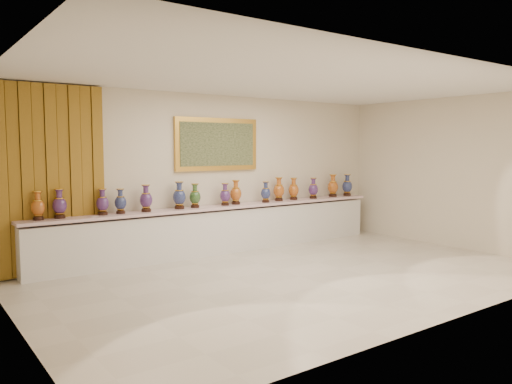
% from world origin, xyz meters
% --- Properties ---
extents(ground, '(8.00, 8.00, 0.00)m').
position_xyz_m(ground, '(0.00, 0.00, 0.00)').
color(ground, beige).
rests_on(ground, ground).
extents(room, '(8.00, 8.00, 8.00)m').
position_xyz_m(room, '(-2.54, 2.44, 1.59)').
color(room, beige).
rests_on(room, ground).
extents(counter, '(7.28, 0.48, 0.90)m').
position_xyz_m(counter, '(0.00, 2.27, 0.44)').
color(counter, white).
rests_on(counter, ground).
extents(vase_0, '(0.26, 0.26, 0.44)m').
position_xyz_m(vase_0, '(-3.28, 2.28, 1.10)').
color(vase_0, black).
rests_on(vase_0, counter).
extents(vase_1, '(0.25, 0.25, 0.46)m').
position_xyz_m(vase_1, '(-2.97, 2.29, 1.11)').
color(vase_1, black).
rests_on(vase_1, counter).
extents(vase_2, '(0.20, 0.20, 0.43)m').
position_xyz_m(vase_2, '(-2.29, 2.28, 1.09)').
color(vase_2, black).
rests_on(vase_2, counter).
extents(vase_3, '(0.24, 0.24, 0.42)m').
position_xyz_m(vase_3, '(-1.99, 2.28, 1.09)').
color(vase_3, black).
rests_on(vase_3, counter).
extents(vase_4, '(0.27, 0.27, 0.47)m').
position_xyz_m(vase_4, '(-1.55, 2.26, 1.11)').
color(vase_4, black).
rests_on(vase_4, counter).
extents(vase_5, '(0.28, 0.28, 0.49)m').
position_xyz_m(vase_5, '(-0.91, 2.27, 1.12)').
color(vase_5, black).
rests_on(vase_5, counter).
extents(vase_6, '(0.25, 0.25, 0.44)m').
position_xyz_m(vase_6, '(-0.59, 2.27, 1.10)').
color(vase_6, black).
rests_on(vase_6, counter).
extents(vase_7, '(0.20, 0.20, 0.42)m').
position_xyz_m(vase_7, '(0.05, 2.25, 1.09)').
color(vase_7, black).
rests_on(vase_7, counter).
extents(vase_8, '(0.25, 0.25, 0.47)m').
position_xyz_m(vase_8, '(0.32, 2.29, 1.11)').
color(vase_8, black).
rests_on(vase_8, counter).
extents(vase_9, '(0.21, 0.21, 0.42)m').
position_xyz_m(vase_9, '(0.99, 2.21, 1.09)').
color(vase_9, black).
rests_on(vase_9, counter).
extents(vase_10, '(0.25, 0.25, 0.49)m').
position_xyz_m(vase_10, '(1.39, 2.29, 1.12)').
color(vase_10, black).
rests_on(vase_10, counter).
extents(vase_11, '(0.27, 0.27, 0.46)m').
position_xyz_m(vase_11, '(1.79, 2.29, 1.11)').
color(vase_11, black).
rests_on(vase_11, counter).
extents(vase_12, '(0.27, 0.27, 0.45)m').
position_xyz_m(vase_12, '(2.29, 2.22, 1.10)').
color(vase_12, black).
rests_on(vase_12, counter).
extents(vase_13, '(0.26, 0.26, 0.50)m').
position_xyz_m(vase_13, '(2.91, 2.26, 1.12)').
color(vase_13, black).
rests_on(vase_13, counter).
extents(vase_14, '(0.29, 0.29, 0.49)m').
position_xyz_m(vase_14, '(3.34, 2.23, 1.12)').
color(vase_14, black).
rests_on(vase_14, counter).
extents(label_card, '(0.10, 0.06, 0.00)m').
position_xyz_m(label_card, '(-2.49, 2.13, 0.90)').
color(label_card, white).
rests_on(label_card, counter).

